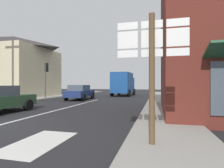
# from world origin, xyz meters

# --- Properties ---
(ground_plane) EXTENTS (80.00, 80.00, 0.00)m
(ground_plane) POSITION_xyz_m (0.00, 10.00, 0.00)
(ground_plane) COLOR #232326
(sidewalk_right) EXTENTS (2.32, 44.00, 0.14)m
(sidewalk_right) POSITION_xyz_m (6.13, 8.00, 0.07)
(sidewalk_right) COLOR gray
(sidewalk_right) RESTS_ON ground
(sidewalk_left) EXTENTS (2.32, 44.00, 0.14)m
(sidewalk_left) POSITION_xyz_m (-6.13, 8.00, 0.07)
(sidewalk_left) COLOR gray
(sidewalk_left) RESTS_ON ground
(lane_centre_stripe) EXTENTS (0.16, 12.00, 0.01)m
(lane_centre_stripe) POSITION_xyz_m (0.00, 6.00, 0.01)
(lane_centre_stripe) COLOR silver
(lane_centre_stripe) RESTS_ON ground
(lane_turn_arrow) EXTENTS (1.20, 2.20, 0.01)m
(lane_turn_arrow) POSITION_xyz_m (2.73, -1.00, 0.01)
(lane_turn_arrow) COLOR silver
(lane_turn_arrow) RESTS_ON ground
(clapboard_house_left) EXTENTS (8.90, 9.38, 7.45)m
(clapboard_house_left) POSITION_xyz_m (-11.39, 13.63, 3.76)
(clapboard_house_left) COLOR beige
(clapboard_house_left) RESTS_ON ground
(sedan_far) EXTENTS (2.13, 4.28, 1.47)m
(sedan_far) POSITION_xyz_m (-1.74, 11.64, 0.76)
(sedan_far) COLOR navy
(sedan_far) RESTS_ON ground
(delivery_truck) EXTENTS (2.70, 5.11, 3.05)m
(delivery_truck) POSITION_xyz_m (1.38, 18.56, 1.65)
(delivery_truck) COLOR #19478C
(delivery_truck) RESTS_ON ground
(route_sign_post) EXTENTS (1.66, 0.14, 3.20)m
(route_sign_post) POSITION_xyz_m (5.63, -0.80, 2.00)
(route_sign_post) COLOR brown
(route_sign_post) RESTS_ON ground
(traffic_light_near_right) EXTENTS (0.30, 0.49, 3.65)m
(traffic_light_near_right) POSITION_xyz_m (5.27, 12.10, 2.70)
(traffic_light_near_right) COLOR #47474C
(traffic_light_near_right) RESTS_ON ground
(traffic_light_near_left) EXTENTS (0.30, 0.49, 3.72)m
(traffic_light_near_left) POSITION_xyz_m (-5.27, 11.19, 2.75)
(traffic_light_near_left) COLOR #47474C
(traffic_light_near_left) RESTS_ON ground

